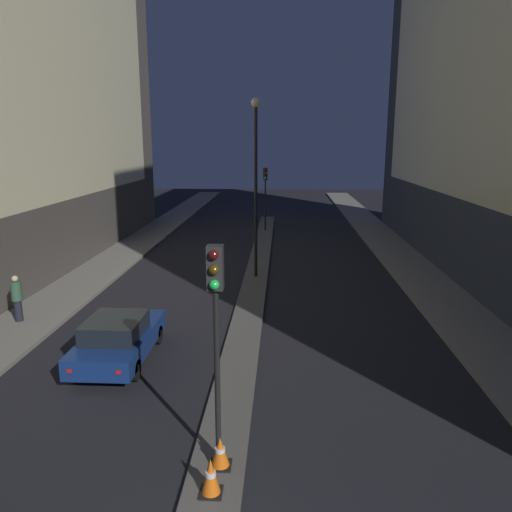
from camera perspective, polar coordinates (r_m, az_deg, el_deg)
The scene contains 8 objects.
median_strip at distance 26.50m, azimuth 0.13°, elevation -1.70°, with size 1.18×37.97×0.10m.
traffic_light_near at distance 10.07m, azimuth -4.62°, elevation -5.84°, with size 0.32×0.42×4.71m.
traffic_light_mid at distance 37.78m, azimuth 1.08°, elevation 8.14°, with size 0.32×0.42×4.71m.
street_lamp at distance 24.40m, azimuth -0.02°, elevation 10.15°, with size 0.45×0.45×8.66m.
traffic_cone_near at distance 10.58m, azimuth -5.19°, elevation -23.79°, with size 0.44×0.44×0.75m.
traffic_cone_far at distance 11.27m, azimuth -4.12°, elevation -21.43°, with size 0.46×0.46×0.67m.
car_left_lane at distance 16.41m, azimuth -15.45°, elevation -9.06°, with size 1.95×4.39×1.50m.
pedestrian_on_left_sidewalk at distance 20.78m, azimuth -25.65°, elevation -4.28°, with size 0.39×0.39×1.77m.
Camera 1 is at (1.31, -5.60, 6.82)m, focal length 35.00 mm.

